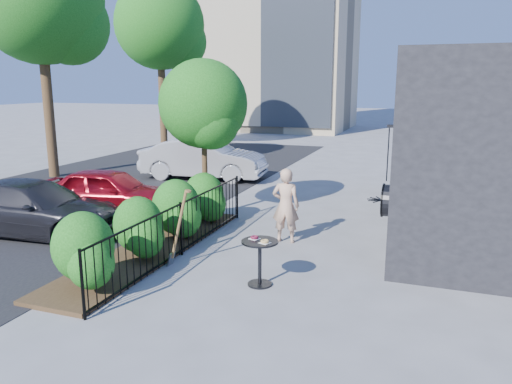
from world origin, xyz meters
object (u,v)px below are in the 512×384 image
at_px(car_red, 109,192).
at_px(street_tree_near, 40,8).
at_px(cafe_table, 260,255).
at_px(shovel, 178,232).
at_px(street_tree_far, 160,30).
at_px(woman, 286,206).
at_px(patio_tree, 205,109).
at_px(car_silver, 203,159).
at_px(car_darkgrey, 35,208).

bearing_deg(car_red, street_tree_near, 44.24).
height_order(street_tree_near, cafe_table, street_tree_near).
distance_m(cafe_table, shovel, 1.79).
distance_m(street_tree_near, cafe_table, 13.59).
bearing_deg(street_tree_far, woman, -50.71).
xyz_separation_m(patio_tree, woman, (2.46, -1.22, -1.95)).
bearing_deg(cafe_table, street_tree_far, 125.06).
height_order(street_tree_near, car_silver, street_tree_near).
height_order(car_red, car_darkgrey, car_red).
bearing_deg(car_silver, cafe_table, -154.62).
height_order(patio_tree, car_darkgrey, patio_tree).
bearing_deg(cafe_table, car_silver, 121.32).
height_order(cafe_table, shovel, shovel).
bearing_deg(car_silver, shovel, -163.31).
relative_size(street_tree_far, shovel, 5.36).
relative_size(street_tree_near, cafe_table, 9.73).
xyz_separation_m(cafe_table, car_silver, (-5.13, 8.43, 0.19)).
bearing_deg(woman, car_red, -11.88).
height_order(shovel, car_red, shovel).
height_order(patio_tree, shovel, patio_tree).
height_order(patio_tree, woman, patio_tree).
bearing_deg(patio_tree, car_red, -165.60).
height_order(street_tree_far, shovel, street_tree_far).
bearing_deg(shovel, cafe_table, -10.60).
xyz_separation_m(street_tree_far, car_darkgrey, (4.61, -13.82, -5.30)).
height_order(woman, shovel, woman).
distance_m(patio_tree, woman, 3.37).
height_order(street_tree_far, car_darkgrey, street_tree_far).
relative_size(woman, car_red, 0.45).
bearing_deg(street_tree_near, car_red, -36.46).
bearing_deg(shovel, car_darkgrey, 170.05).
distance_m(car_silver, car_darkgrey, 7.43).
bearing_deg(patio_tree, woman, -26.34).
height_order(street_tree_near, car_darkgrey, street_tree_near).
relative_size(shovel, car_red, 0.42).
relative_size(street_tree_far, cafe_table, 9.73).
xyz_separation_m(shovel, car_red, (-3.48, 2.69, -0.05)).
xyz_separation_m(car_silver, car_darkgrey, (-0.69, -7.39, -0.12)).
distance_m(woman, car_silver, 7.72).
xyz_separation_m(street_tree_near, car_darkgrey, (4.61, -5.82, -5.30)).
bearing_deg(patio_tree, car_darkgrey, -139.70).
xyz_separation_m(cafe_table, woman, (-0.27, 2.44, 0.27)).
relative_size(shovel, car_darkgrey, 0.36).
relative_size(patio_tree, car_red, 1.07).
height_order(woman, car_red, woman).
bearing_deg(woman, street_tree_near, -28.75).
distance_m(street_tree_far, cafe_table, 18.93).
distance_m(street_tree_far, woman, 16.84).
bearing_deg(car_red, shovel, -137.08).
bearing_deg(car_darkgrey, woman, -81.25).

